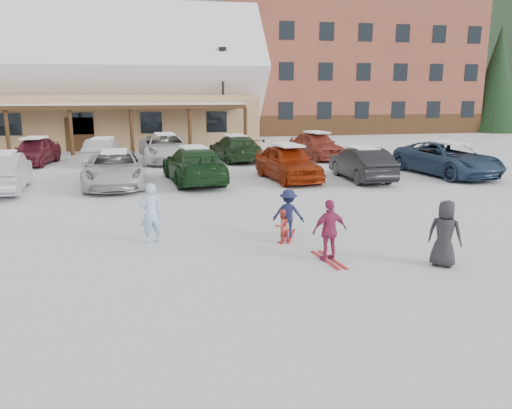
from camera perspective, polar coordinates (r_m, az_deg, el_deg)
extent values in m
plane|color=white|center=(12.24, -0.45, -5.66)|extent=(160.00, 160.00, 0.00)
cube|color=black|center=(97.60, -10.76, 21.57)|extent=(300.00, 70.00, 38.00)
cube|color=tan|center=(40.03, -21.46, 9.01)|extent=(28.00, 10.00, 3.60)
cube|color=#422814|center=(33.90, -23.37, 10.17)|extent=(25.20, 2.60, 0.25)
cube|color=white|center=(40.01, -21.91, 14.34)|extent=(29.12, 9.69, 9.69)
cube|color=brown|center=(52.69, 9.11, 15.02)|extent=(24.00, 14.00, 12.00)
cube|color=brown|center=(49.47, -8.53, 13.45)|extent=(7.00, 12.60, 9.00)
cube|color=#422814|center=(46.27, 11.91, 8.90)|extent=(24.00, 0.10, 1.80)
cylinder|color=black|center=(35.94, -3.77, 11.90)|extent=(0.16, 0.16, 6.58)
cube|color=black|center=(36.05, -3.85, 17.34)|extent=(0.50, 0.25, 0.25)
cylinder|color=black|center=(54.14, 25.38, 8.23)|extent=(0.60, 0.60, 1.32)
cone|color=black|center=(54.09, 25.97, 14.15)|extent=(4.84, 4.84, 9.90)
cylinder|color=black|center=(56.10, -3.04, 9.44)|extent=(0.60, 0.60, 1.08)
cone|color=black|center=(56.01, -3.10, 14.13)|extent=(3.96, 3.96, 8.10)
cylinder|color=black|center=(67.94, 21.08, 9.33)|extent=(0.60, 0.60, 1.38)
cone|color=black|center=(67.91, 21.49, 14.27)|extent=(5.06, 5.06, 10.35)
imported|color=#A3C2E5|center=(13.21, -11.92, -0.97)|extent=(0.66, 0.51, 1.59)
imported|color=#CC443B|center=(13.05, 2.97, -2.47)|extent=(0.53, 0.48, 0.88)
imported|color=#171C45|center=(13.49, 3.72, -1.02)|extent=(0.97, 0.78, 1.31)
cube|color=red|center=(13.66, 3.68, -3.63)|extent=(0.72, 1.37, 0.03)
imported|color=#9D2A56|center=(11.69, 8.42, -2.96)|extent=(0.90, 0.47, 1.46)
cube|color=red|center=(11.90, 8.30, -6.27)|extent=(0.39, 1.41, 0.03)
imported|color=#242426|center=(11.97, 20.77, -3.13)|extent=(0.87, 0.87, 1.53)
imported|color=#AEAEB3|center=(21.88, -27.04, 3.28)|extent=(2.09, 4.83, 1.55)
imported|color=silver|center=(21.57, -15.77, 3.97)|extent=(2.58, 5.33, 1.46)
imported|color=#153516|center=(21.75, -7.09, 4.52)|extent=(2.79, 5.51, 1.53)
imported|color=#942609|center=(22.23, 3.64, 4.81)|extent=(2.48, 4.81, 1.56)
imported|color=black|center=(22.71, 11.97, 4.58)|extent=(1.54, 4.39, 1.45)
imported|color=navy|center=(25.10, 21.04, 4.89)|extent=(3.40, 5.90, 1.55)
imported|color=maroon|center=(29.40, -23.92, 5.60)|extent=(2.25, 4.45, 1.45)
imported|color=#9A9B9E|center=(28.56, -17.08, 5.88)|extent=(1.81, 4.30, 1.38)
imported|color=silver|center=(28.48, -10.33, 6.40)|extent=(3.10, 5.83, 1.56)
imported|color=#20381C|center=(28.43, -2.41, 6.46)|extent=(2.75, 5.21, 1.44)
imported|color=#98392A|center=(29.48, 6.92, 6.72)|extent=(2.59, 4.81, 1.55)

